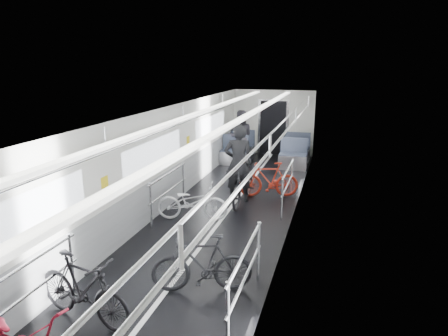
# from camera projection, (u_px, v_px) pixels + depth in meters

# --- Properties ---
(car_shell) EXTENTS (3.02, 14.01, 2.41)m
(car_shell) POSITION_uv_depth(u_px,v_px,m) (240.00, 155.00, 10.09)
(car_shell) COLOR black
(car_shell) RESTS_ON ground
(bike_left_mid) EXTENTS (1.69, 0.80, 0.98)m
(bike_left_mid) POSITION_uv_depth(u_px,v_px,m) (83.00, 289.00, 5.29)
(bike_left_mid) COLOR black
(bike_left_mid) RESTS_ON floor
(bike_left_far) EXTENTS (1.65, 0.85, 0.83)m
(bike_left_far) POSITION_uv_depth(u_px,v_px,m) (192.00, 202.00, 8.80)
(bike_left_far) COLOR silver
(bike_left_far) RESTS_ON floor
(bike_right_near) EXTENTS (1.60, 0.92, 0.92)m
(bike_right_near) POSITION_uv_depth(u_px,v_px,m) (202.00, 263.00, 6.02)
(bike_right_near) COLOR black
(bike_right_near) RESTS_ON floor
(bike_right_far) EXTENTS (1.59, 0.85, 0.92)m
(bike_right_far) POSITION_uv_depth(u_px,v_px,m) (269.00, 180.00, 10.29)
(bike_right_far) COLOR red
(bike_right_far) RESTS_ON floor
(bike_aisle) EXTENTS (0.66, 1.80, 0.94)m
(bike_aisle) POSITION_uv_depth(u_px,v_px,m) (244.00, 185.00, 9.83)
(bike_aisle) COLOR black
(bike_aisle) RESTS_ON floor
(person_standing) EXTENTS (0.81, 0.64, 1.96)m
(person_standing) POSITION_uv_depth(u_px,v_px,m) (238.00, 163.00, 9.84)
(person_standing) COLOR black
(person_standing) RESTS_ON floor
(person_seated) EXTENTS (1.02, 0.88, 1.81)m
(person_seated) POSITION_uv_depth(u_px,v_px,m) (240.00, 137.00, 13.72)
(person_seated) COLOR #28262D
(person_seated) RESTS_ON floor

